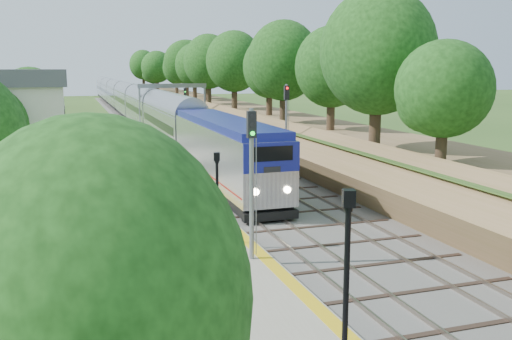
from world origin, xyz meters
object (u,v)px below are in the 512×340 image
object	(u,v)px
signal_farside	(286,119)
train	(129,103)
signal_gantry	(172,95)
lamppost_mid	(346,292)
station_building	(7,124)
lamppost_far	(217,204)
signal_platform	(252,168)

from	to	relation	value
signal_farside	train	bearing A→B (deg)	96.18
signal_gantry	lamppost_mid	size ratio (longest dim) A/B	1.75
signal_farside	station_building	bearing A→B (deg)	169.39
train	signal_farside	xyz separation A→B (m)	(6.20, -57.26, 1.94)
station_building	lamppost_mid	xyz separation A→B (m)	(10.67, -32.51, -1.57)
signal_gantry	lamppost_far	xyz separation A→B (m)	(-6.19, -45.96, -2.60)
station_building	signal_platform	bearing A→B (deg)	-64.60
station_building	signal_gantry	world-z (taller)	station_building
train	lamppost_far	world-z (taller)	train
signal_gantry	train	world-z (taller)	signal_gantry
lamppost_mid	signal_gantry	bearing A→B (deg)	84.24
lamppost_far	station_building	bearing A→B (deg)	116.12
lamppost_far	signal_farside	bearing A→B (deg)	60.02
train	signal_platform	bearing A→B (deg)	-92.16
station_building	train	world-z (taller)	station_building
lamppost_mid	lamppost_far	xyz separation A→B (m)	(-0.39, 11.54, -0.31)
train	signal_farside	world-z (taller)	signal_farside
train	lamppost_far	xyz separation A→B (m)	(-3.72, -74.45, -0.09)
signal_platform	signal_farside	bearing A→B (deg)	65.09
lamppost_mid	lamppost_far	bearing A→B (deg)	91.92
signal_farside	lamppost_far	bearing A→B (deg)	-119.98
station_building	train	bearing A→B (deg)	75.33
signal_gantry	signal_farside	distance (m)	29.02
lamppost_far	signal_farside	distance (m)	19.95
lamppost_far	signal_platform	bearing A→B (deg)	-71.24
signal_gantry	signal_farside	xyz separation A→B (m)	(3.73, -28.77, -0.57)
station_building	signal_farside	size ratio (longest dim) A/B	1.27
station_building	signal_gantry	distance (m)	29.94
train	station_building	bearing A→B (deg)	-104.67
signal_gantry	signal_platform	size ratio (longest dim) A/B	1.36
lamppost_mid	lamppost_far	world-z (taller)	lamppost_mid
station_building	signal_farside	distance (m)	20.55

